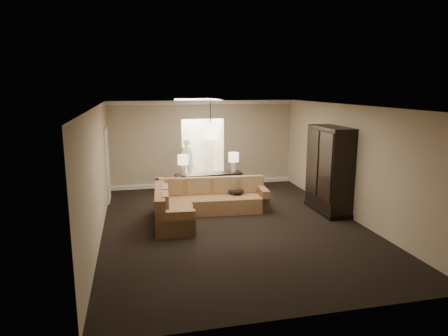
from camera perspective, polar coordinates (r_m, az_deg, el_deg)
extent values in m
plane|color=black|center=(9.61, 1.24, -8.07)|extent=(8.00, 8.00, 0.00)
cube|color=#C4B094|center=(13.10, -3.02, 3.52)|extent=(6.00, 0.04, 2.80)
cube|color=#C4B094|center=(5.58, 11.49, -7.83)|extent=(6.00, 0.04, 2.80)
cube|color=#C4B094|center=(9.00, -17.58, -0.72)|extent=(0.04, 8.00, 2.80)
cube|color=#C4B094|center=(10.38, 17.56, 0.86)|extent=(0.04, 8.00, 2.80)
cube|color=silver|center=(9.07, 1.32, 8.84)|extent=(6.00, 8.00, 0.02)
cube|color=white|center=(12.93, -3.04, 9.33)|extent=(6.00, 0.10, 0.12)
cube|color=white|center=(13.30, -2.92, -2.24)|extent=(6.00, 0.10, 0.12)
cube|color=white|center=(11.80, -16.31, 0.45)|extent=(0.05, 0.90, 2.10)
cube|color=beige|center=(14.32, -3.65, -1.49)|extent=(1.40, 2.00, 0.01)
cube|color=beige|center=(13.98, -6.57, 3.97)|extent=(0.04, 2.00, 2.80)
cube|color=beige|center=(14.20, -0.93, 4.16)|extent=(0.04, 2.00, 2.80)
cube|color=beige|center=(15.06, -4.34, 4.55)|extent=(1.40, 0.04, 2.80)
cube|color=white|center=(15.07, -4.30, 3.22)|extent=(0.90, 0.05, 2.10)
cube|color=brown|center=(10.52, -1.73, -5.17)|extent=(2.95, 1.07, 0.41)
cube|color=brown|center=(9.39, -7.07, -7.33)|extent=(0.96, 1.41, 0.41)
cube|color=brown|center=(10.71, -1.96, -2.50)|extent=(2.91, 0.43, 0.44)
cube|color=brown|center=(9.72, -9.11, -4.11)|extent=(0.39, 2.33, 0.44)
cube|color=brown|center=(10.74, 5.47, -4.33)|extent=(0.25, 0.88, 0.60)
cube|color=brown|center=(8.81, -6.95, -7.95)|extent=(0.88, 0.25, 0.60)
cube|color=#9B7152|center=(10.59, -7.65, -2.66)|extent=(0.61, 0.20, 0.44)
cube|color=#9B7152|center=(10.63, -3.74, -2.53)|extent=(0.61, 0.20, 0.44)
cube|color=#9B7152|center=(10.71, 0.13, -2.39)|extent=(0.61, 0.20, 0.44)
cube|color=#9B7152|center=(10.85, 3.91, -2.24)|extent=(0.61, 0.20, 0.44)
cube|color=#9B7152|center=(9.81, -8.44, -3.83)|extent=(0.19, 0.59, 0.44)
cube|color=#9B7152|center=(9.16, -8.39, -4.94)|extent=(0.19, 0.59, 0.44)
cube|color=silver|center=(10.16, -7.02, -6.17)|extent=(0.91, 0.91, 0.30)
cube|color=silver|center=(10.11, -7.04, -5.20)|extent=(1.01, 1.01, 0.05)
cube|color=black|center=(10.06, -7.31, -5.09)|extent=(0.06, 0.15, 0.02)
cube|color=#BEB2A6|center=(10.22, -6.27, -4.81)|extent=(0.23, 0.29, 0.01)
cube|color=black|center=(11.59, -2.17, -0.91)|extent=(1.98, 0.57, 0.05)
cube|color=black|center=(11.49, -6.45, -3.00)|extent=(0.10, 0.40, 0.71)
cube|color=black|center=(11.92, 1.98, -2.39)|extent=(0.10, 0.40, 0.71)
cube|color=black|center=(11.74, -2.15, -3.87)|extent=(1.89, 0.52, 0.04)
cube|color=black|center=(10.67, 14.86, -0.24)|extent=(0.62, 1.49, 2.24)
cube|color=black|center=(10.17, 14.28, 0.14)|extent=(0.03, 0.66, 1.71)
cube|color=black|center=(10.82, 12.50, 0.90)|extent=(0.03, 0.66, 1.71)
cube|color=black|center=(10.93, 14.58, -5.72)|extent=(0.66, 1.56, 0.11)
cylinder|color=black|center=(10.67, 1.75, -3.30)|extent=(0.41, 0.41, 0.04)
torus|color=silver|center=(10.78, 1.73, -5.36)|extent=(0.34, 0.34, 0.02)
cylinder|color=silver|center=(10.73, 2.58, -4.62)|extent=(0.02, 0.02, 0.48)
cylinder|color=silver|center=(10.88, 1.38, -4.38)|extent=(0.02, 0.02, 0.48)
cylinder|color=silver|center=(10.62, 1.25, -4.79)|extent=(0.02, 0.02, 0.48)
cylinder|color=silver|center=(11.39, -5.86, -0.25)|extent=(0.14, 0.14, 0.31)
cylinder|color=#FAE1BB|center=(11.34, -5.89, 1.18)|extent=(0.30, 0.30, 0.27)
cylinder|color=silver|center=(11.76, 1.38, 0.18)|extent=(0.14, 0.14, 0.31)
cylinder|color=#FAE1BB|center=(11.71, 1.39, 1.57)|extent=(0.30, 0.30, 0.27)
cylinder|color=black|center=(11.71, -1.97, 7.98)|extent=(0.02, 0.02, 0.60)
cube|color=#FFE6C6|center=(11.76, -1.95, 5.31)|extent=(0.38, 0.38, 0.48)
imported|color=beige|center=(14.02, -5.46, 1.64)|extent=(0.62, 0.44, 1.65)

